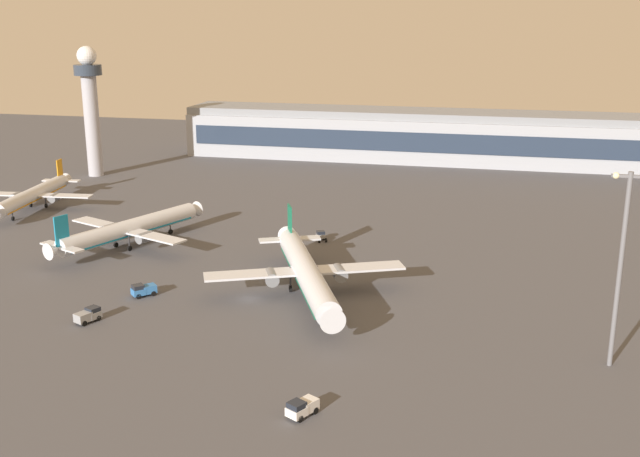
# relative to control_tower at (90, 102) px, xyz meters

# --- Properties ---
(ground_plane) EXTENTS (416.00, 416.00, 0.00)m
(ground_plane) POSITION_rel_control_tower_xyz_m (77.42, -87.59, -22.02)
(ground_plane) COLOR #4C4C51
(terminal_building) EXTENTS (183.85, 22.40, 16.40)m
(terminal_building) POSITION_rel_control_tower_xyz_m (106.15, 47.32, -13.92)
(terminal_building) COLOR #9EA3AD
(terminal_building) RESTS_ON ground
(control_tower) EXTENTS (8.00, 8.00, 38.10)m
(control_tower) POSITION_rel_control_tower_xyz_m (0.00, 0.00, 0.00)
(control_tower) COLOR #A8A8B2
(control_tower) RESTS_ON ground
(airplane_near_gate) EXTENTS (33.74, 42.72, 11.59)m
(airplane_near_gate) POSITION_rel_control_tower_xyz_m (86.49, -83.42, -17.64)
(airplane_near_gate) COLOR silver
(airplane_near_gate) RESTS_ON ground
(airplane_far_stand) EXTENTS (30.29, 38.40, 10.31)m
(airplane_far_stand) POSITION_rel_control_tower_xyz_m (43.43, -64.38, -18.12)
(airplane_far_stand) COLOR silver
(airplane_far_stand) RESTS_ON ground
(airplane_terminal_side) EXTENTS (29.53, 37.85, 9.71)m
(airplane_terminal_side) POSITION_rel_control_tower_xyz_m (5.63, -40.58, -18.35)
(airplane_terminal_side) COLOR silver
(airplane_terminal_side) RESTS_ON ground
(cargo_loader) EXTENTS (3.74, 4.57, 2.25)m
(cargo_loader) POSITION_rel_control_tower_xyz_m (96.19, -123.69, -20.84)
(cargo_loader) COLOR white
(cargo_loader) RESTS_ON ground
(maintenance_van) EXTENTS (4.30, 4.33, 2.25)m
(maintenance_van) POSITION_rel_control_tower_xyz_m (59.11, -90.37, -20.84)
(maintenance_van) COLOR #3372BF
(maintenance_van) RESTS_ON ground
(baggage_tractor) EXTENTS (3.47, 4.58, 2.25)m
(baggage_tractor) POSITION_rel_control_tower_xyz_m (55.71, -102.99, -20.84)
(baggage_tractor) COLOR gray
(baggage_tractor) RESTS_ON ground
(pushback_tug) EXTENTS (2.96, 3.55, 2.05)m
(pushback_tug) POSITION_rel_control_tower_xyz_m (81.47, -50.53, -20.95)
(pushback_tug) COLOR gray
(pushback_tug) RESTS_ON ground
(apron_light_west) EXTENTS (4.80, 0.90, 27.59)m
(apron_light_west) POSITION_rel_control_tower_xyz_m (134.61, -100.27, -6.36)
(apron_light_west) COLOR slate
(apron_light_west) RESTS_ON ground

